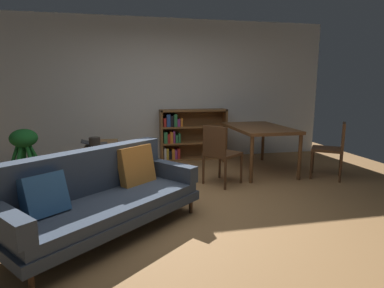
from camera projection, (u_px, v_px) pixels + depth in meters
The scene contains 11 objects.
ground_plane at pixel (183, 208), 3.70m from camera, with size 8.16×8.16×0.00m, color #9E7042.
back_wall_panel at pixel (159, 90), 6.04m from camera, with size 6.80×0.10×2.70m, color silver.
fabric_couch at pixel (100, 194), 3.07m from camera, with size 2.01×1.86×0.81m.
media_console at pixel (101, 164), 4.71m from camera, with size 0.47×1.36×0.54m.
open_laptop at pixel (96, 144), 4.78m from camera, with size 0.42×0.35×0.08m.
desk_speaker at pixel (95, 145), 4.26m from camera, with size 0.15×0.15×0.21m.
potted_floor_plant at pixel (25, 155), 4.39m from camera, with size 0.46×0.39×0.85m.
dining_table at pixel (259, 131), 5.25m from camera, with size 0.89×1.43×0.76m.
dining_chair_near at pixel (220, 151), 4.49m from camera, with size 0.61×0.61×0.88m.
dining_chair_far at pixel (333, 147), 4.81m from camera, with size 0.60×0.59×0.89m.
bookshelf at pixel (188, 135), 6.13m from camera, with size 1.31×0.33×0.99m.
Camera 1 is at (-0.61, -3.44, 1.44)m, focal length 28.90 mm.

